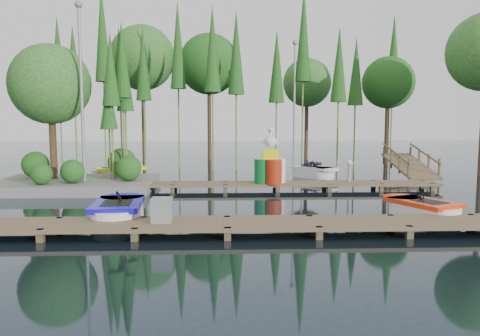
{
  "coord_description": "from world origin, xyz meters",
  "views": [
    {
      "loc": [
        -0.11,
        -15.8,
        2.81
      ],
      "look_at": [
        0.5,
        0.5,
        1.1
      ],
      "focal_mm": 35.0,
      "sensor_mm": 36.0,
      "label": 1
    }
  ],
  "objects_px": {
    "drum_cluster": "(271,167)",
    "boat_blue": "(118,213)",
    "island": "(68,110)",
    "yellow_barrel": "(264,171)",
    "boat_red": "(422,210)",
    "boat_yellow_far": "(118,173)",
    "utility_cabinet": "(162,210)"
  },
  "relations": [
    {
      "from": "utility_cabinet",
      "to": "yellow_barrel",
      "type": "relative_size",
      "value": 0.63
    },
    {
      "from": "boat_red",
      "to": "boat_yellow_far",
      "type": "relative_size",
      "value": 0.95
    },
    {
      "from": "boat_blue",
      "to": "boat_yellow_far",
      "type": "relative_size",
      "value": 1.0
    },
    {
      "from": "utility_cabinet",
      "to": "drum_cluster",
      "type": "xyz_separation_m",
      "value": [
        3.39,
        6.84,
        0.34
      ]
    },
    {
      "from": "island",
      "to": "boat_yellow_far",
      "type": "xyz_separation_m",
      "value": [
        1.25,
        3.03,
        -2.91
      ]
    },
    {
      "from": "island",
      "to": "boat_blue",
      "type": "relative_size",
      "value": 2.36
    },
    {
      "from": "boat_yellow_far",
      "to": "utility_cabinet",
      "type": "relative_size",
      "value": 4.71
    },
    {
      "from": "yellow_barrel",
      "to": "boat_red",
      "type": "bearing_deg",
      "value": -53.4
    },
    {
      "from": "boat_yellow_far",
      "to": "drum_cluster",
      "type": "xyz_separation_m",
      "value": [
        6.83,
        -3.97,
        0.67
      ]
    },
    {
      "from": "island",
      "to": "drum_cluster",
      "type": "height_order",
      "value": "island"
    },
    {
      "from": "island",
      "to": "drum_cluster",
      "type": "xyz_separation_m",
      "value": [
        8.09,
        -0.95,
        -2.24
      ]
    },
    {
      "from": "boat_blue",
      "to": "boat_red",
      "type": "distance_m",
      "value": 8.52
    },
    {
      "from": "yellow_barrel",
      "to": "boat_blue",
      "type": "bearing_deg",
      "value": -128.67
    },
    {
      "from": "boat_red",
      "to": "yellow_barrel",
      "type": "relative_size",
      "value": 2.81
    },
    {
      "from": "boat_blue",
      "to": "boat_yellow_far",
      "type": "xyz_separation_m",
      "value": [
        -2.08,
        9.43,
        0.01
      ]
    },
    {
      "from": "boat_yellow_far",
      "to": "boat_blue",
      "type": "bearing_deg",
      "value": -79.52
    },
    {
      "from": "drum_cluster",
      "to": "boat_blue",
      "type": "bearing_deg",
      "value": -131.01
    },
    {
      "from": "boat_red",
      "to": "drum_cluster",
      "type": "xyz_separation_m",
      "value": [
        -3.77,
        5.26,
        0.7
      ]
    },
    {
      "from": "utility_cabinet",
      "to": "boat_yellow_far",
      "type": "bearing_deg",
      "value": 107.67
    },
    {
      "from": "boat_red",
      "to": "utility_cabinet",
      "type": "relative_size",
      "value": 4.46
    },
    {
      "from": "utility_cabinet",
      "to": "drum_cluster",
      "type": "height_order",
      "value": "drum_cluster"
    },
    {
      "from": "island",
      "to": "boat_red",
      "type": "bearing_deg",
      "value": -27.63
    },
    {
      "from": "island",
      "to": "yellow_barrel",
      "type": "height_order",
      "value": "island"
    },
    {
      "from": "island",
      "to": "yellow_barrel",
      "type": "bearing_deg",
      "value": -5.76
    },
    {
      "from": "island",
      "to": "utility_cabinet",
      "type": "bearing_deg",
      "value": -58.9
    },
    {
      "from": "boat_yellow_far",
      "to": "yellow_barrel",
      "type": "xyz_separation_m",
      "value": [
        6.58,
        -3.82,
        0.51
      ]
    },
    {
      "from": "boat_yellow_far",
      "to": "drum_cluster",
      "type": "bearing_deg",
      "value": -32.18
    },
    {
      "from": "island",
      "to": "boat_red",
      "type": "xyz_separation_m",
      "value": [
        11.86,
        -6.21,
        -2.94
      ]
    },
    {
      "from": "drum_cluster",
      "to": "boat_red",
      "type": "bearing_deg",
      "value": -54.35
    },
    {
      "from": "island",
      "to": "yellow_barrel",
      "type": "xyz_separation_m",
      "value": [
        7.83,
        -0.79,
        -2.4
      ]
    },
    {
      "from": "utility_cabinet",
      "to": "yellow_barrel",
      "type": "bearing_deg",
      "value": 65.89
    },
    {
      "from": "boat_blue",
      "to": "utility_cabinet",
      "type": "height_order",
      "value": "utility_cabinet"
    }
  ]
}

